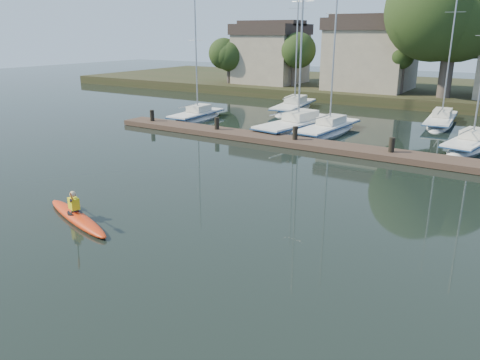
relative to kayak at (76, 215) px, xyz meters
The scene contains 10 objects.
ground 4.85m from the kayak, 19.04° to the left, with size 160.00×160.00×0.00m, color black.
kayak is the anchor object (origin of this frame).
dock 16.24m from the kayak, 73.62° to the left, with size 34.00×2.00×1.80m.
sailboat_0 21.83m from the kayak, 115.44° to the left, with size 2.22×6.93×10.86m.
sailboat_1 20.01m from the kayak, 91.34° to the left, with size 3.66×9.56×15.25m.
sailboat_2 20.46m from the kayak, 84.81° to the left, with size 2.57×8.46×13.80m.
sailboat_3 23.63m from the kayak, 62.13° to the left, with size 3.09×7.37×11.53m.
sailboat_5 28.53m from the kayak, 99.40° to the left, with size 3.41×9.35×15.13m.
sailboat_6 29.32m from the kayak, 74.18° to the left, with size 2.47×8.97×14.09m.
shore 42.44m from the kayak, 81.59° to the left, with size 90.00×25.25×12.75m.
Camera 1 is at (9.51, -12.19, 6.85)m, focal length 35.00 mm.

